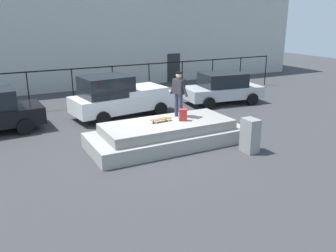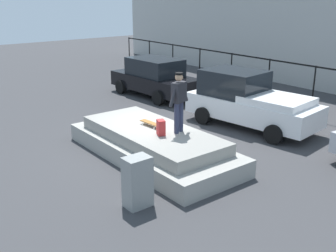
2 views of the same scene
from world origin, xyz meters
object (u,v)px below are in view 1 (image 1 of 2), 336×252
car_white_pickup_mid (120,96)px  car_silver_sedan_far (222,88)px  backpack (183,115)px  skateboard (161,119)px  utility_box (250,136)px  skateboarder (179,91)px

car_white_pickup_mid → car_silver_sedan_far: bearing=-0.2°
backpack → car_white_pickup_mid: bearing=122.5°
backpack → car_silver_sedan_far: 6.81m
skateboard → utility_box: 3.23m
backpack → utility_box: backpack is taller
skateboarder → utility_box: 3.12m
car_white_pickup_mid → car_silver_sedan_far: size_ratio=1.14×
car_silver_sedan_far → skateboard: bearing=-143.7°
car_white_pickup_mid → skateboard: bearing=-90.0°
car_white_pickup_mid → car_silver_sedan_far: car_white_pickup_mid is taller
skateboarder → skateboard: (-0.92, -0.31, -0.90)m
skateboard → car_white_pickup_mid: bearing=90.0°
car_white_pickup_mid → utility_box: bearing=-69.6°
skateboarder → car_white_pickup_mid: (-0.91, 4.02, -0.90)m
skateboard → backpack: bearing=-16.0°
backpack → utility_box: bearing=-26.9°
skateboarder → car_silver_sedan_far: (4.95, 4.00, -1.03)m
skateboard → backpack: backpack is taller
utility_box → skateboarder: bearing=121.0°
skateboarder → car_white_pickup_mid: 4.22m
backpack → skateboard: bearing=-173.3°
car_silver_sedan_far → utility_box: bearing=-118.3°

